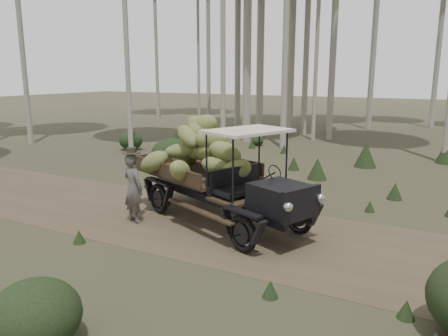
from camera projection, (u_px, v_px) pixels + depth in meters
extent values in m
plane|color=#473D2B|center=(244.00, 232.00, 10.01)|extent=(120.00, 120.00, 0.00)
cube|color=brown|center=(244.00, 232.00, 10.01)|extent=(70.00, 4.00, 0.01)
cube|color=black|center=(280.00, 198.00, 9.04)|extent=(1.36, 1.33, 0.58)
cube|color=black|center=(301.00, 204.00, 8.60)|extent=(0.51, 1.01, 0.65)
cube|color=black|center=(234.00, 179.00, 10.13)|extent=(0.65, 1.39, 0.58)
cube|color=#38281C|center=(197.00, 173.00, 11.28)|extent=(3.46, 2.90, 0.08)
cube|color=#38281C|center=(225.00, 161.00, 11.82)|extent=(2.75, 1.21, 0.34)
cube|color=#38281C|center=(165.00, 171.00, 10.65)|extent=(2.75, 1.21, 0.34)
cube|color=#38281C|center=(167.00, 157.00, 12.36)|extent=(0.80, 1.77, 0.34)
cube|color=beige|center=(248.00, 131.00, 9.54)|extent=(1.81, 2.12, 0.06)
cube|color=black|center=(237.00, 194.00, 10.77)|extent=(4.51, 1.98, 0.19)
cube|color=black|center=(211.00, 200.00, 10.28)|extent=(4.51, 1.98, 0.19)
torus|color=black|center=(298.00, 217.00, 9.85)|extent=(0.79, 0.44, 0.80)
torus|color=black|center=(242.00, 234.00, 8.82)|extent=(0.79, 0.44, 0.80)
torus|color=black|center=(211.00, 188.00, 12.34)|extent=(0.79, 0.44, 0.80)
torus|color=black|center=(159.00, 198.00, 11.30)|extent=(0.79, 0.44, 0.80)
sphere|color=beige|center=(320.00, 198.00, 8.81)|extent=(0.19, 0.19, 0.19)
sphere|color=beige|center=(288.00, 207.00, 8.23)|extent=(0.19, 0.19, 0.19)
ellipsoid|color=olive|center=(236.00, 171.00, 10.38)|extent=(1.02, 0.99, 0.73)
ellipsoid|color=olive|center=(206.00, 150.00, 10.89)|extent=(0.78, 0.69, 0.45)
ellipsoid|color=olive|center=(209.00, 134.00, 11.21)|extent=(0.49, 0.97, 0.66)
ellipsoid|color=olive|center=(200.00, 125.00, 11.11)|extent=(0.93, 0.71, 0.67)
ellipsoid|color=olive|center=(217.00, 166.00, 10.53)|extent=(0.95, 0.66, 0.62)
ellipsoid|color=olive|center=(201.00, 149.00, 11.11)|extent=(1.02, 0.77, 0.72)
ellipsoid|color=olive|center=(188.00, 136.00, 10.81)|extent=(1.06, 0.85, 0.72)
ellipsoid|color=olive|center=(204.00, 126.00, 10.93)|extent=(1.07, 0.80, 0.78)
ellipsoid|color=olive|center=(183.00, 157.00, 11.71)|extent=(0.87, 0.54, 0.63)
ellipsoid|color=olive|center=(225.00, 152.00, 10.51)|extent=(1.04, 0.77, 0.70)
ellipsoid|color=olive|center=(211.00, 140.00, 10.68)|extent=(0.92, 1.10, 0.68)
ellipsoid|color=olive|center=(200.00, 129.00, 10.97)|extent=(0.80, 0.92, 0.56)
ellipsoid|color=olive|center=(219.00, 160.00, 11.47)|extent=(0.96, 1.01, 0.60)
ellipsoid|color=olive|center=(221.00, 148.00, 11.39)|extent=(0.91, 0.67, 0.68)
ellipsoid|color=olive|center=(197.00, 134.00, 11.54)|extent=(0.93, 0.93, 0.69)
ellipsoid|color=olive|center=(200.00, 129.00, 10.98)|extent=(0.68, 0.99, 0.68)
ellipsoid|color=olive|center=(212.00, 157.00, 11.91)|extent=(0.78, 0.69, 0.45)
ellipsoid|color=olive|center=(181.00, 151.00, 11.10)|extent=(1.02, 0.68, 0.54)
ellipsoid|color=olive|center=(207.00, 137.00, 10.92)|extent=(0.60, 0.94, 0.80)
ellipsoid|color=olive|center=(200.00, 128.00, 11.01)|extent=(0.91, 0.62, 0.76)
ellipsoid|color=olive|center=(188.00, 157.00, 12.17)|extent=(0.58, 0.82, 0.63)
ellipsoid|color=olive|center=(205.00, 152.00, 10.87)|extent=(0.95, 1.08, 0.73)
ellipsoid|color=olive|center=(154.00, 162.00, 10.91)|extent=(1.01, 0.71, 0.80)
ellipsoid|color=olive|center=(180.00, 170.00, 10.03)|extent=(0.61, 0.93, 0.74)
imported|color=#4F4C48|center=(133.00, 188.00, 10.58)|extent=(0.71, 0.57, 1.70)
cylinder|color=#2D2820|center=(132.00, 153.00, 10.39)|extent=(0.57, 0.57, 0.02)
cylinder|color=#2D2820|center=(132.00, 150.00, 10.38)|extent=(0.28, 0.28, 0.14)
cylinder|color=#B2AD9E|center=(238.00, 7.00, 27.29)|extent=(0.38, 0.38, 15.26)
cylinder|color=#B2AD9E|center=(287.00, 3.00, 29.09)|extent=(0.24, 0.24, 16.33)
cone|color=#233319|center=(366.00, 155.00, 16.91)|extent=(0.86, 0.86, 0.95)
ellipsoid|color=#233319|center=(258.00, 141.00, 21.98)|extent=(0.59, 0.59, 0.47)
cone|color=#233319|center=(138.00, 162.00, 16.74)|extent=(0.41, 0.41, 0.46)
cone|color=#233319|center=(284.00, 149.00, 19.84)|extent=(0.36, 0.36, 0.40)
cone|color=#233319|center=(294.00, 163.00, 16.44)|extent=(0.45, 0.45, 0.50)
ellipsoid|color=#233319|center=(171.00, 154.00, 16.30)|extent=(1.51, 1.51, 1.20)
cone|color=#233319|center=(317.00, 169.00, 14.95)|extent=(0.68, 0.68, 0.75)
cone|color=#233319|center=(176.00, 140.00, 21.00)|extent=(0.81, 0.81, 0.90)
cone|color=#233319|center=(395.00, 191.00, 12.59)|extent=(0.44, 0.44, 0.49)
cone|color=#233319|center=(252.00, 144.00, 21.20)|extent=(0.38, 0.38, 0.42)
ellipsoid|color=#233319|center=(35.00, 316.00, 5.67)|extent=(1.19, 1.19, 0.96)
ellipsoid|color=#233319|center=(131.00, 141.00, 20.69)|extent=(1.09, 1.09, 0.88)
cone|color=#233319|center=(218.00, 187.00, 13.37)|extent=(0.27, 0.27, 0.30)
cone|color=#233319|center=(406.00, 309.00, 6.47)|extent=(0.27, 0.27, 0.30)
cone|color=#233319|center=(262.00, 195.00, 12.56)|extent=(0.27, 0.27, 0.30)
cone|color=#233319|center=(220.00, 188.00, 13.31)|extent=(0.27, 0.27, 0.30)
cone|color=#233319|center=(370.00, 206.00, 11.47)|extent=(0.27, 0.27, 0.30)
cone|color=#233319|center=(270.00, 289.00, 7.08)|extent=(0.27, 0.27, 0.30)
cone|color=#233319|center=(79.00, 236.00, 9.35)|extent=(0.27, 0.27, 0.30)
cone|color=#233319|center=(241.00, 190.00, 13.06)|extent=(0.27, 0.27, 0.30)
cone|color=#233319|center=(259.00, 196.00, 12.48)|extent=(0.27, 0.27, 0.30)
cone|color=#233319|center=(147.00, 183.00, 13.94)|extent=(0.27, 0.27, 0.30)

